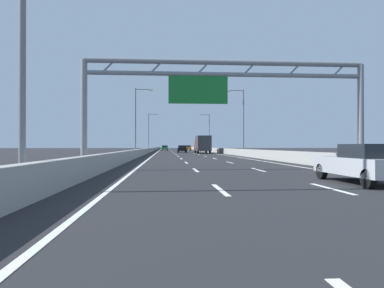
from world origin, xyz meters
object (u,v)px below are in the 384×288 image
object	(u,v)px
orange_car	(188,148)
silver_car	(365,163)
streetlamp_left_mid	(137,117)
green_car	(165,148)
sign_gantry	(223,86)
box_truck	(203,144)
streetlamp_left_far	(150,130)
streetlamp_right_mid	(242,118)
streetlamp_left_near	(31,9)
black_car	(182,149)
streetlamp_right_far	(208,130)

from	to	relation	value
orange_car	silver_car	xyz separation A→B (m)	(0.27, -97.21, -0.05)
streetlamp_left_mid	green_car	xyz separation A→B (m)	(3.82, 52.26, -4.62)
sign_gantry	box_truck	world-z (taller)	sign_gantry
silver_car	orange_car	bearing A→B (deg)	90.16
sign_gantry	streetlamp_left_far	xyz separation A→B (m)	(-7.25, 69.87, 0.55)
streetlamp_right_mid	orange_car	world-z (taller)	streetlamp_right_mid
streetlamp_left_near	streetlamp_left_far	xyz separation A→B (m)	(0.00, 79.40, 0.00)
sign_gantry	green_car	bearing A→B (deg)	92.39
streetlamp_left_far	box_truck	world-z (taller)	streetlamp_left_far
streetlamp_left_mid	black_car	xyz separation A→B (m)	(7.43, 23.30, -4.65)
sign_gantry	streetlamp_left_far	world-z (taller)	streetlamp_left_far
sign_gantry	black_car	bearing A→B (deg)	89.81
streetlamp_right_mid	streetlamp_left_mid	bearing A→B (deg)	180.00
black_car	streetlamp_left_mid	bearing A→B (deg)	-107.69
streetlamp_right_far	green_car	bearing A→B (deg)	131.52
streetlamp_left_near	streetlamp_right_mid	bearing A→B (deg)	69.39
streetlamp_left_near	box_truck	distance (m)	55.75
black_car	streetlamp_left_near	bearing A→B (deg)	-96.73
orange_car	silver_car	size ratio (longest dim) A/B	1.00
green_car	box_truck	bearing A→B (deg)	-79.39
streetlamp_left_mid	black_car	size ratio (longest dim) A/B	2.29
silver_car	sign_gantry	bearing A→B (deg)	117.27
black_car	green_car	bearing A→B (deg)	97.11
black_car	green_car	size ratio (longest dim) A/B	0.98
streetlamp_right_mid	streetlamp_left_far	bearing A→B (deg)	110.61
streetlamp_right_mid	green_car	world-z (taller)	streetlamp_right_mid
streetlamp_left_mid	black_car	distance (m)	24.89
streetlamp_left_near	box_truck	xyz separation A→B (m)	(10.82, 54.57, -3.67)
orange_car	box_truck	size ratio (longest dim) A/B	0.56
streetlamp_left_far	silver_car	world-z (taller)	streetlamp_left_far
streetlamp_right_mid	box_truck	size ratio (longest dim) A/B	1.18
orange_car	streetlamp_left_near	bearing A→B (deg)	-96.33
green_car	streetlamp_left_mid	bearing A→B (deg)	-94.18
streetlamp_left_far	silver_car	bearing A→B (deg)	-81.75
black_car	box_truck	xyz separation A→B (m)	(3.39, -8.43, 0.97)
green_car	box_truck	size ratio (longest dim) A/B	0.52
streetlamp_left_near	box_truck	bearing A→B (deg)	78.78
streetlamp_right_far	orange_car	bearing A→B (deg)	101.39
sign_gantry	green_car	xyz separation A→B (m)	(-3.44, 82.42, -4.07)
streetlamp_left_far	green_car	xyz separation A→B (m)	(3.82, 12.56, -4.62)
streetlamp_right_far	streetlamp_left_mid	bearing A→B (deg)	-110.61
streetlamp_right_mid	box_truck	distance (m)	15.86
black_car	orange_car	bearing A→B (deg)	84.35
green_car	streetlamp_right_far	bearing A→B (deg)	-48.48
green_car	box_truck	distance (m)	38.05
streetlamp_right_mid	box_truck	world-z (taller)	streetlamp_right_mid
streetlamp_left_far	orange_car	world-z (taller)	streetlamp_left_far
streetlamp_left_mid	streetlamp_right_mid	world-z (taller)	same
streetlamp_right_mid	black_car	bearing A→B (deg)	107.84
sign_gantry	streetlamp_left_near	xyz separation A→B (m)	(-7.25, -9.54, 0.55)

